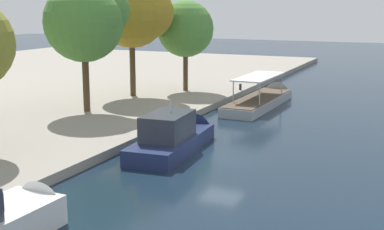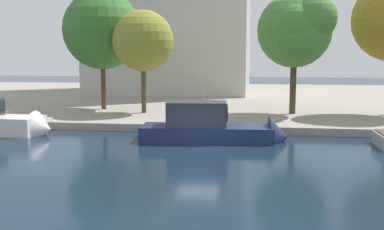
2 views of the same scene
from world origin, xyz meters
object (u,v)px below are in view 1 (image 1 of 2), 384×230
object	(u,v)px
tree_2	(89,20)
tree_3	(184,28)
tour_boat_2	(262,101)
mooring_bollard_0	(240,86)
tree_1	(135,10)
motor_yacht_1	(175,139)

from	to	relation	value
tree_2	tree_3	world-z (taller)	tree_2
tour_boat_2	mooring_bollard_0	world-z (taller)	tour_boat_2
tree_1	tree_3	size ratio (longest dim) A/B	1.28
motor_yacht_1	tree_3	world-z (taller)	tree_3
motor_yacht_1	tree_3	size ratio (longest dim) A/B	1.08
tree_1	tree_3	xyz separation A→B (m)	(5.05, -2.70, -1.82)
tour_boat_2	tree_1	bearing A→B (deg)	107.15
tree_1	tree_2	xyz separation A→B (m)	(-8.01, -0.44, -0.70)
tree_2	tree_3	xyz separation A→B (m)	(13.05, -2.25, -1.12)
tree_1	tree_3	distance (m)	6.01
motor_yacht_1	tree_3	distance (m)	21.61
mooring_bollard_0	tree_1	world-z (taller)	tree_1
tree_3	motor_yacht_1	bearing A→B (deg)	-156.49
mooring_bollard_0	tree_2	bearing A→B (deg)	154.68
motor_yacht_1	tree_2	bearing A→B (deg)	55.83
tree_2	tree_3	size ratio (longest dim) A/B	1.15
mooring_bollard_0	motor_yacht_1	bearing A→B (deg)	-171.84
mooring_bollard_0	tree_2	world-z (taller)	tree_2
motor_yacht_1	tree_1	bearing A→B (deg)	33.42
tour_boat_2	motor_yacht_1	bearing A→B (deg)	179.03
tree_2	mooring_bollard_0	bearing A→B (deg)	-25.32
tree_2	tree_1	bearing A→B (deg)	3.17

